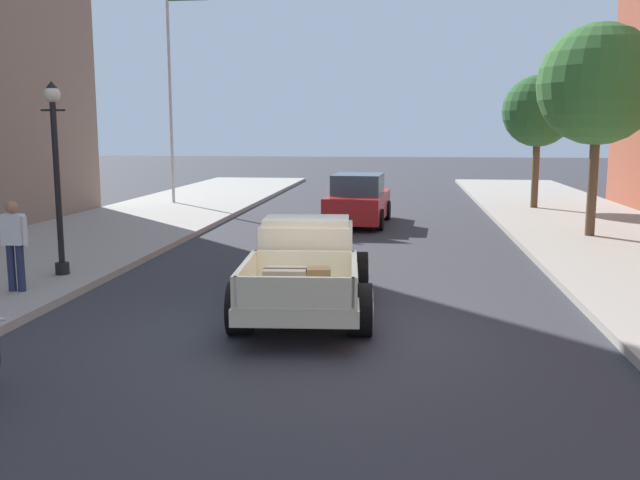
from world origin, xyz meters
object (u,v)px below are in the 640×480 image
Objects in this scene: pedestrian_sidewalk_left at (14,240)px; street_tree_third at (538,111)px; hotrod_truck_cream at (307,265)px; car_background_red at (358,201)px; street_lamp_near at (56,164)px; street_tree_second at (599,85)px; flagpole at (175,60)px.

street_tree_third is at bearing 52.26° from pedestrian_sidewalk_left.
car_background_red is at bearing 89.07° from hotrod_truck_cream.
street_tree_second is at bearing 29.27° from street_lamp_near.
flagpole is at bearing 97.58° from pedestrian_sidewalk_left.
hotrod_truck_cream is 3.05× the size of pedestrian_sidewalk_left.
car_background_red is (0.18, 10.91, 0.01)m from hotrod_truck_cream.
street_tree_second reaches higher than street_lamp_near.
street_tree_second is (12.14, 8.28, 3.17)m from pedestrian_sidewalk_left.
street_lamp_near is (-5.42, -9.38, 1.62)m from car_background_red.
flagpole is at bearing 98.75° from street_lamp_near.
street_tree_second is (6.63, -2.62, 3.49)m from car_background_red.
street_tree_second reaches higher than street_tree_third.
street_tree_second is at bearing -87.94° from street_tree_third.
pedestrian_sidewalk_left is at bearing -116.79° from car_background_red.
street_lamp_near is 18.22m from street_tree_third.
street_tree_second is at bearing -27.04° from flagpole.
car_background_red is 12.22m from pedestrian_sidewalk_left.
street_tree_third is (11.88, 15.35, 2.64)m from pedestrian_sidewalk_left.
hotrod_truck_cream is 1.14× the size of car_background_red.
pedestrian_sidewalk_left is 15.03m from street_tree_second.
pedestrian_sidewalk_left is 0.43× the size of street_lamp_near.
hotrod_truck_cream is 5.70m from street_lamp_near.
pedestrian_sidewalk_left is at bearing -127.74° from street_tree_third.
street_lamp_near is 0.42× the size of flagpole.
car_background_red is 0.76× the size of street_tree_second.
street_lamp_near is 0.78× the size of street_tree_third.
street_lamp_near is at bearing -81.25° from flagpole.
street_lamp_near is at bearing -130.47° from street_tree_third.
car_background_red is at bearing 158.41° from street_tree_second.
flagpole is (-2.16, 14.00, 3.39)m from street_lamp_near.
flagpole reaches higher than hotrod_truck_cream.
street_tree_third is (-0.25, 7.07, -0.53)m from street_tree_second.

